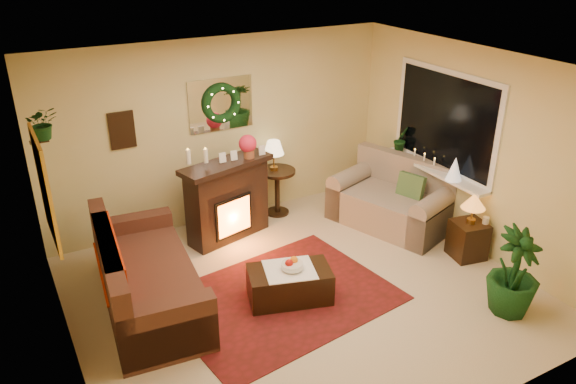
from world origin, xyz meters
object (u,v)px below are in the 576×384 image
side_table_round (277,193)px  end_table_square (468,238)px  sofa (148,272)px  fireplace (227,200)px  loveseat (391,197)px  coffee_table (290,283)px

side_table_round → end_table_square: side_table_round is taller
sofa → side_table_round: sofa is taller
fireplace → loveseat: (2.16, -0.78, -0.13)m
fireplace → end_table_square: (2.47, -1.97, -0.28)m
side_table_round → sofa: bearing=-150.1°
sofa → coffee_table: (1.40, -0.66, -0.22)m
coffee_table → side_table_round: bearing=82.6°
fireplace → coffee_table: bearing=-103.9°
fireplace → coffee_table: (0.02, -1.68, -0.34)m
sofa → end_table_square: sofa is taller
fireplace → sofa: bearing=-158.2°
sofa → end_table_square: size_ratio=4.42×
side_table_round → loveseat: bearing=-41.1°
sofa → loveseat: bearing=9.6°
sofa → fireplace: bearing=42.0°
coffee_table → loveseat: bearing=39.8°
loveseat → end_table_square: bearing=-94.3°
fireplace → side_table_round: bearing=3.9°
fireplace → side_table_round: 0.99m
end_table_square → coffee_table: size_ratio=0.53×
loveseat → coffee_table: (-2.14, -0.90, -0.21)m
sofa → loveseat: (3.55, 0.24, -0.01)m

